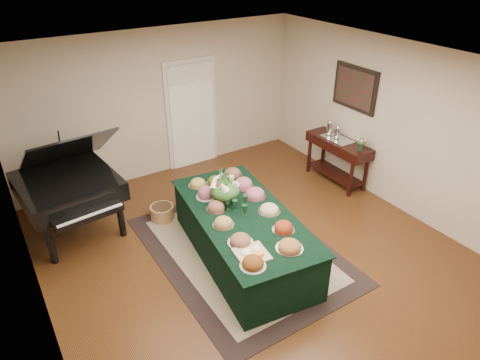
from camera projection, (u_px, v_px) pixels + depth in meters
ground at (251, 251)px, 6.25m from camera, size 6.00×6.00×0.00m
area_rug at (241, 250)px, 6.26m from camera, size 2.31×3.23×0.01m
kitchen_doorway at (192, 115)px, 8.21m from camera, size 1.05×0.07×2.10m
buffet_table at (243, 235)px, 5.97m from camera, size 1.53×2.71×0.73m
food_platters at (240, 207)px, 5.85m from camera, size 1.24×2.26×0.14m
cutting_board at (251, 252)px, 5.04m from camera, size 0.42×0.42×0.10m
green_goblets at (238, 205)px, 5.81m from camera, size 0.32×0.34×0.18m
floral_centerpiece at (225, 187)px, 5.92m from camera, size 0.43×0.43×0.43m
grand_piano at (68, 185)px, 6.29m from camera, size 1.54×1.72×1.65m
wicker_basket at (162, 213)px, 6.91m from camera, size 0.38×0.38×0.24m
mahogany_sideboard at (338, 150)px, 7.76m from camera, size 0.45×1.30×0.83m
tea_service at (334, 131)px, 7.72m from camera, size 0.34×0.58×0.30m
pink_bouquet at (362, 142)px, 7.22m from camera, size 0.19×0.19×0.25m
wall_painting at (355, 88)px, 7.32m from camera, size 0.05×0.95×0.75m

